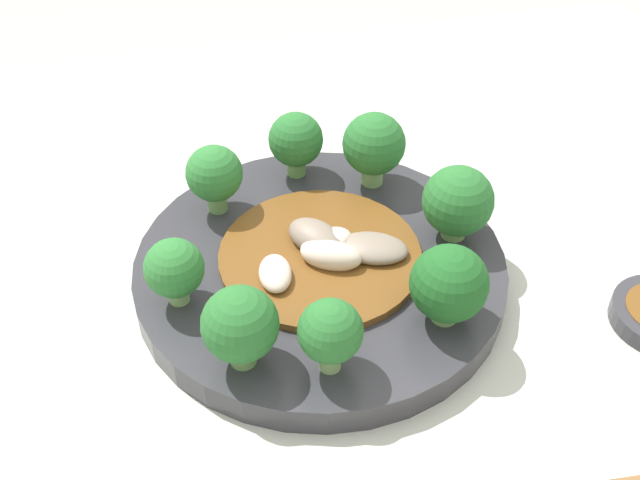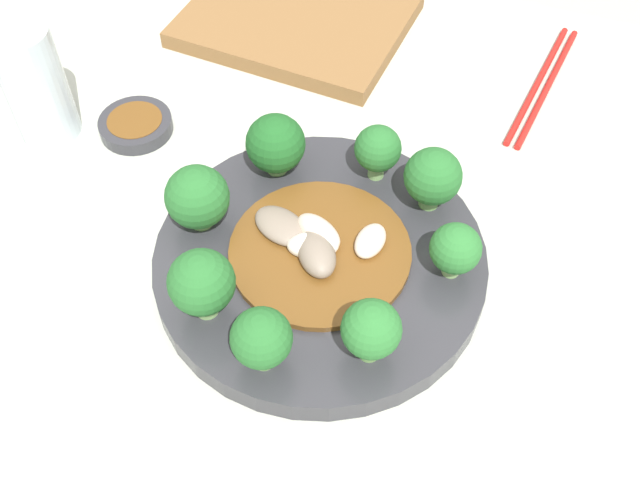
# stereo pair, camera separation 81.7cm
# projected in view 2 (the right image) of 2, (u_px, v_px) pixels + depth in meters

# --- Properties ---
(table) EXTENTS (1.02, 0.91, 0.74)m
(table) POSITION_uv_depth(u_px,v_px,m) (317.00, 419.00, 0.99)
(table) COLOR #B7BCAD
(table) RESTS_ON ground_plane
(plate) EXTENTS (0.30, 0.30, 0.02)m
(plate) POSITION_uv_depth(u_px,v_px,m) (320.00, 262.00, 0.68)
(plate) COLOR #333338
(plate) RESTS_ON table
(broccoli_south) EXTENTS (0.04, 0.04, 0.06)m
(broccoli_south) POSITION_uv_depth(u_px,v_px,m) (378.00, 149.00, 0.70)
(broccoli_south) COLOR #89B76B
(broccoli_south) RESTS_ON plate
(broccoli_northeast) EXTENTS (0.06, 0.06, 0.07)m
(broccoli_northeast) POSITION_uv_depth(u_px,v_px,m) (202.00, 283.00, 0.60)
(broccoli_northeast) COLOR #89B76B
(broccoli_northeast) RESTS_ON plate
(broccoli_east) EXTENTS (0.06, 0.06, 0.07)m
(broccoli_east) POSITION_uv_depth(u_px,v_px,m) (197.00, 198.00, 0.66)
(broccoli_east) COLOR #7AAD5B
(broccoli_east) RESTS_ON plate
(broccoli_southwest) EXTENTS (0.05, 0.05, 0.06)m
(broccoli_southwest) POSITION_uv_depth(u_px,v_px,m) (433.00, 177.00, 0.68)
(broccoli_southwest) COLOR #70A356
(broccoli_southwest) RESTS_ON plate
(broccoli_southeast) EXTENTS (0.06, 0.06, 0.06)m
(broccoli_southeast) POSITION_uv_depth(u_px,v_px,m) (276.00, 144.00, 0.70)
(broccoli_southeast) COLOR #7AAD5B
(broccoli_southeast) RESTS_ON plate
(broccoli_west) EXTENTS (0.04, 0.04, 0.06)m
(broccoli_west) POSITION_uv_depth(u_px,v_px,m) (455.00, 250.00, 0.63)
(broccoli_west) COLOR #89B76B
(broccoli_west) RESTS_ON plate
(broccoli_northwest) EXTENTS (0.05, 0.05, 0.06)m
(broccoli_northwest) POSITION_uv_depth(u_px,v_px,m) (371.00, 330.00, 0.58)
(broccoli_northwest) COLOR #70A356
(broccoli_northwest) RESTS_ON plate
(broccoli_north) EXTENTS (0.05, 0.05, 0.06)m
(broccoli_north) POSITION_uv_depth(u_px,v_px,m) (261.00, 339.00, 0.57)
(broccoli_north) COLOR #70A356
(broccoli_north) RESTS_ON plate
(stirfry_center) EXTENTS (0.16, 0.16, 0.03)m
(stirfry_center) POSITION_uv_depth(u_px,v_px,m) (318.00, 246.00, 0.66)
(stirfry_center) COLOR brown
(stirfry_center) RESTS_ON plate
(drinking_glass) EXTENTS (0.06, 0.06, 0.13)m
(drinking_glass) POSITION_uv_depth(u_px,v_px,m) (34.00, 84.00, 0.75)
(drinking_glass) COLOR silver
(drinking_glass) RESTS_ON table
(chopsticks) EXTENTS (0.05, 0.22, 0.01)m
(chopsticks) POSITION_uv_depth(u_px,v_px,m) (543.00, 85.00, 0.84)
(chopsticks) COLOR red
(chopsticks) RESTS_ON table
(sauce_dish) EXTENTS (0.08, 0.08, 0.02)m
(sauce_dish) POSITION_uv_depth(u_px,v_px,m) (136.00, 125.00, 0.79)
(sauce_dish) COLOR #333338
(sauce_dish) RESTS_ON table
(cutting_board) EXTENTS (0.27, 0.22, 0.02)m
(cutting_board) POSITION_uv_depth(u_px,v_px,m) (296.00, 20.00, 0.90)
(cutting_board) COLOR brown
(cutting_board) RESTS_ON table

